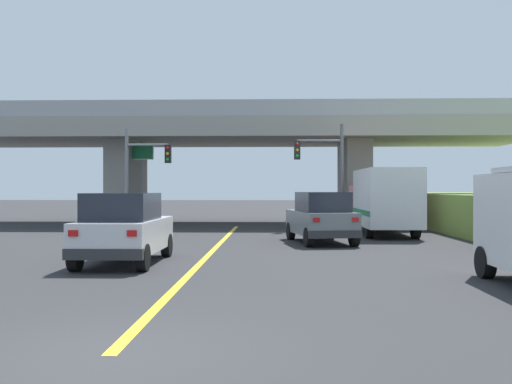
% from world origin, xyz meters
% --- Properties ---
extents(ground, '(160.00, 160.00, 0.00)m').
position_xyz_m(ground, '(0.00, 28.76, 0.00)').
color(ground, '#2B2B2D').
extents(overpass_bridge, '(35.16, 8.46, 7.11)m').
position_xyz_m(overpass_bridge, '(0.00, 28.76, 5.11)').
color(overpass_bridge, gray).
rests_on(overpass_bridge, ground).
extents(lane_divider_stripe, '(0.20, 25.89, 0.01)m').
position_xyz_m(lane_divider_stripe, '(0.00, 12.94, 0.00)').
color(lane_divider_stripe, yellow).
rests_on(lane_divider_stripe, ground).
extents(suv_lead, '(2.02, 4.48, 2.02)m').
position_xyz_m(suv_lead, '(-2.15, 9.06, 1.01)').
color(suv_lead, silver).
rests_on(suv_lead, ground).
extents(suv_crossing, '(2.68, 4.67, 2.02)m').
position_xyz_m(suv_crossing, '(3.98, 15.62, 1.01)').
color(suv_crossing, slate).
rests_on(suv_crossing, ground).
extents(box_truck, '(2.33, 7.08, 3.04)m').
position_xyz_m(box_truck, '(7.24, 19.84, 1.61)').
color(box_truck, red).
rests_on(box_truck, ground).
extents(traffic_signal_nearside, '(2.54, 0.36, 5.50)m').
position_xyz_m(traffic_signal_nearside, '(4.80, 22.52, 3.38)').
color(traffic_signal_nearside, '#56595E').
rests_on(traffic_signal_nearside, ground).
extents(traffic_signal_farside, '(2.44, 0.36, 5.32)m').
position_xyz_m(traffic_signal_farside, '(-4.82, 22.87, 3.27)').
color(traffic_signal_farside, slate).
rests_on(traffic_signal_farside, ground).
extents(highway_sign, '(1.44, 0.17, 4.98)m').
position_xyz_m(highway_sign, '(-5.80, 27.17, 3.60)').
color(highway_sign, slate).
rests_on(highway_sign, ground).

